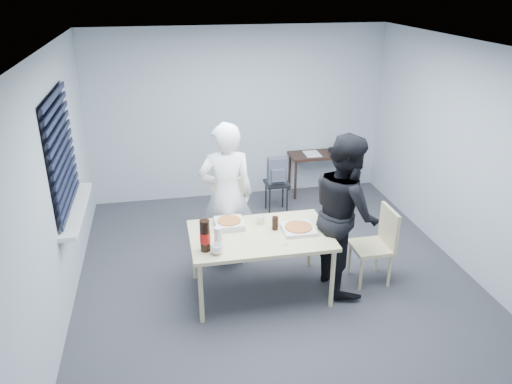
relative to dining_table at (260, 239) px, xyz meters
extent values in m
plane|color=#323236|center=(0.24, 0.25, -0.66)|extent=(5.00, 5.00, 0.00)
plane|color=white|center=(0.24, 0.25, 1.94)|extent=(5.00, 5.00, 0.00)
plane|color=#AAB4BC|center=(0.24, 2.75, 0.64)|extent=(4.50, 0.00, 4.50)
plane|color=#AAB4BC|center=(0.24, -2.25, 0.64)|extent=(4.50, 0.00, 4.50)
plane|color=#AAB4BC|center=(-2.01, 0.25, 0.64)|extent=(0.00, 5.00, 5.00)
plane|color=#AAB4BC|center=(2.49, 0.25, 0.64)|extent=(0.00, 5.00, 5.00)
plane|color=black|center=(-2.00, 0.65, 0.89)|extent=(0.00, 1.30, 1.30)
cube|color=black|center=(-1.97, 0.65, 0.89)|extent=(0.04, 1.30, 1.25)
cube|color=silver|center=(-1.92, 0.65, 0.22)|extent=(0.18, 1.42, 0.05)
cube|color=beige|center=(0.00, 0.00, 0.04)|extent=(1.49, 0.94, 0.04)
cylinder|color=beige|center=(-0.68, -0.41, -0.32)|extent=(0.05, 0.05, 0.68)
cylinder|color=beige|center=(-0.68, 0.41, -0.32)|extent=(0.05, 0.05, 0.68)
cylinder|color=beige|center=(0.68, -0.41, -0.32)|extent=(0.05, 0.05, 0.68)
cylinder|color=beige|center=(0.68, 0.41, -0.32)|extent=(0.05, 0.05, 0.68)
cube|color=beige|center=(-0.18, 1.02, -0.23)|extent=(0.42, 0.42, 0.04)
cube|color=beige|center=(-0.18, 1.21, 0.01)|extent=(0.42, 0.04, 0.44)
cylinder|color=beige|center=(-0.35, 0.85, -0.46)|extent=(0.03, 0.03, 0.41)
cylinder|color=beige|center=(-0.35, 1.19, -0.46)|extent=(0.03, 0.03, 0.41)
cylinder|color=beige|center=(-0.01, 0.85, -0.46)|extent=(0.03, 0.03, 0.41)
cylinder|color=beige|center=(-0.01, 1.19, -0.46)|extent=(0.03, 0.03, 0.41)
cube|color=beige|center=(1.27, -0.02, -0.23)|extent=(0.42, 0.42, 0.04)
cube|color=beige|center=(1.46, -0.02, 0.01)|extent=(0.04, 0.42, 0.44)
cylinder|color=beige|center=(1.10, -0.19, -0.46)|extent=(0.03, 0.03, 0.41)
cylinder|color=beige|center=(1.10, 0.15, -0.46)|extent=(0.03, 0.03, 0.41)
cylinder|color=beige|center=(1.44, -0.19, -0.46)|extent=(0.03, 0.03, 0.41)
cylinder|color=beige|center=(1.44, 0.15, -0.46)|extent=(0.03, 0.03, 0.41)
imported|color=white|center=(-0.26, 0.69, 0.22)|extent=(0.65, 0.42, 1.77)
imported|color=black|center=(0.94, 0.00, 0.22)|extent=(0.47, 0.86, 1.77)
cube|color=#331D15|center=(1.51, 2.53, -0.02)|extent=(1.00, 0.44, 0.04)
cylinder|color=#331D15|center=(1.05, 2.35, -0.35)|extent=(0.04, 0.04, 0.62)
cylinder|color=#331D15|center=(1.05, 2.71, -0.35)|extent=(0.04, 0.04, 0.62)
cylinder|color=#331D15|center=(1.97, 2.35, -0.35)|extent=(0.04, 0.04, 0.62)
cylinder|color=#331D15|center=(1.97, 2.71, -0.35)|extent=(0.04, 0.04, 0.62)
cube|color=black|center=(0.65, 1.96, -0.21)|extent=(0.34, 0.34, 0.04)
cylinder|color=black|center=(0.52, 1.83, -0.45)|extent=(0.04, 0.04, 0.43)
cylinder|color=black|center=(0.52, 2.09, -0.45)|extent=(0.04, 0.04, 0.43)
cylinder|color=black|center=(0.78, 1.83, -0.45)|extent=(0.04, 0.04, 0.43)
cylinder|color=black|center=(0.78, 2.09, -0.45)|extent=(0.04, 0.04, 0.43)
cube|color=slate|center=(0.65, 1.96, 0.00)|extent=(0.27, 0.14, 0.38)
cube|color=slate|center=(0.65, 1.86, -0.05)|extent=(0.20, 0.05, 0.18)
cube|color=silver|center=(-0.30, 0.24, 0.08)|extent=(0.30, 0.30, 0.03)
cube|color=silver|center=(-0.30, 0.24, 0.11)|extent=(0.30, 0.30, 0.03)
cylinder|color=#CC7F38|center=(-0.30, 0.24, 0.13)|extent=(0.26, 0.26, 0.01)
cube|color=silver|center=(0.42, 0.00, 0.08)|extent=(0.35, 0.35, 0.04)
cylinder|color=#CC7F38|center=(0.42, 0.00, 0.10)|extent=(0.29, 0.29, 0.01)
imported|color=white|center=(-0.50, -0.31, 0.11)|extent=(0.17, 0.17, 0.10)
imported|color=white|center=(0.06, 0.24, 0.11)|extent=(0.10, 0.10, 0.09)
cylinder|color=black|center=(0.18, 0.07, 0.13)|extent=(0.08, 0.08, 0.15)
cylinder|color=black|center=(-0.60, -0.23, 0.23)|extent=(0.10, 0.10, 0.33)
cylinder|color=red|center=(-0.60, -0.23, 0.20)|extent=(0.10, 0.10, 0.11)
cylinder|color=silver|center=(-0.46, -0.15, 0.16)|extent=(0.10, 0.10, 0.20)
torus|color=red|center=(0.21, -0.29, 0.06)|extent=(0.06, 0.06, 0.00)
cube|color=white|center=(1.36, 2.53, 0.00)|extent=(0.31, 0.37, 0.01)
cube|color=black|center=(1.73, 2.56, 0.03)|extent=(0.17, 0.14, 0.06)
camera|label=1|loc=(-0.96, -4.57, 2.57)|focal=35.00mm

